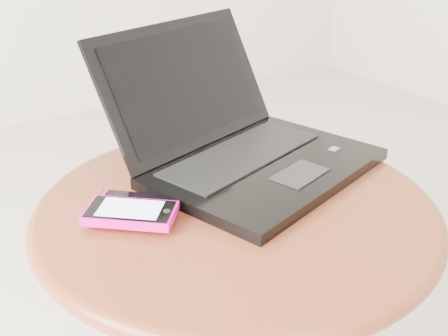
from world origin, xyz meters
TOP-DOWN VIEW (x-y plane):
  - table at (0.07, 0.12)m, footprint 0.63×0.63m
  - laptop at (0.15, 0.23)m, footprint 0.47×0.47m
  - phone_black at (-0.07, 0.19)m, footprint 0.13×0.12m
  - phone_pink at (-0.09, 0.15)m, footprint 0.14×0.14m

SIDE VIEW (x-z plane):
  - table at x=0.07m, z-range 0.14..0.64m
  - phone_black at x=-0.07m, z-range 0.50..0.51m
  - phone_pink at x=-0.09m, z-range 0.51..0.53m
  - laptop at x=0.15m, z-range 0.43..0.66m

